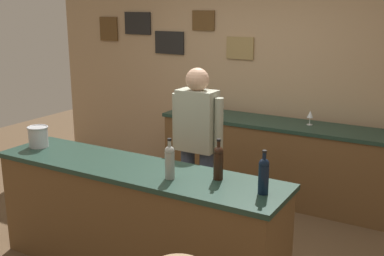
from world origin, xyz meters
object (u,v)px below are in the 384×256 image
(wine_glass_b, at_px, (310,115))
(wine_glass_a, at_px, (222,104))
(wine_bottle_b, at_px, (218,161))
(ice_bucket, at_px, (38,136))
(wine_bottle_a, at_px, (170,161))
(bartender, at_px, (197,142))
(wine_bottle_c, at_px, (264,175))

(wine_glass_b, bearing_deg, wine_glass_a, 179.23)
(wine_bottle_b, bearing_deg, ice_bucket, -177.23)
(wine_bottle_a, bearing_deg, wine_glass_b, 79.90)
(wine_bottle_a, bearing_deg, wine_bottle_b, 28.36)
(wine_glass_b, bearing_deg, bartender, -116.83)
(wine_bottle_a, relative_size, wine_bottle_b, 1.00)
(bartender, bearing_deg, wine_glass_b, 63.17)
(wine_glass_a, bearing_deg, bartender, -72.45)
(bartender, relative_size, wine_glass_a, 10.45)
(wine_glass_a, relative_size, wine_glass_b, 1.00)
(bartender, xyz_separation_m, wine_bottle_c, (0.97, -0.80, 0.12))
(wine_bottle_b, height_order, wine_glass_a, wine_bottle_b)
(wine_bottle_a, relative_size, ice_bucket, 1.63)
(bartender, height_order, wine_glass_a, bartender)
(bartender, height_order, wine_bottle_c, bartender)
(wine_bottle_c, xyz_separation_m, wine_glass_a, (-1.38, 2.12, -0.05))
(bartender, bearing_deg, wine_glass_a, 107.55)
(wine_glass_a, bearing_deg, wine_glass_b, -0.77)
(ice_bucket, relative_size, wine_glass_a, 1.21)
(wine_bottle_b, bearing_deg, bartender, 129.33)
(ice_bucket, relative_size, wine_glass_b, 1.21)
(wine_bottle_b, distance_m, wine_bottle_c, 0.40)
(ice_bucket, bearing_deg, wine_bottle_b, 2.77)
(wine_glass_a, bearing_deg, wine_bottle_a, -72.63)
(wine_bottle_c, height_order, wine_glass_b, wine_bottle_c)
(wine_bottle_a, height_order, ice_bucket, wine_bottle_a)
(wine_bottle_b, distance_m, wine_glass_a, 2.26)
(bartender, distance_m, wine_glass_a, 1.38)
(wine_bottle_a, distance_m, wine_glass_b, 2.21)
(wine_bottle_a, relative_size, wine_glass_a, 1.97)
(wine_bottle_b, bearing_deg, wine_bottle_a, -151.64)
(wine_bottle_b, distance_m, wine_glass_b, 2.01)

